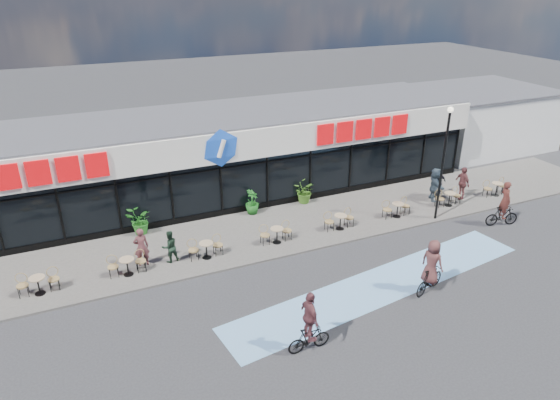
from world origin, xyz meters
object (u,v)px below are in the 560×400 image
(pedestrian_b, at_px, (435,184))
(lamp_post, at_px, (444,155))
(potted_plant_right, at_px, (303,192))
(patron_right, at_px, (170,247))
(pedestrian_c, at_px, (439,183))
(cyclist_b, at_px, (503,209))
(cyclist_a, at_px, (431,271))
(potted_plant_left, at_px, (139,222))
(potted_plant_mid, at_px, (252,202))
(patron_left, at_px, (141,247))
(pedestrian_a, at_px, (462,183))

(pedestrian_b, bearing_deg, lamp_post, 165.94)
(potted_plant_right, relative_size, patron_right, 0.88)
(pedestrian_c, xyz_separation_m, cyclist_b, (0.70, -3.92, -0.04))
(pedestrian_c, xyz_separation_m, cyclist_a, (-6.28, -7.03, 0.02))
(potted_plant_left, height_order, potted_plant_right, potted_plant_left)
(potted_plant_mid, relative_size, patron_left, 0.73)
(patron_left, distance_m, cyclist_a, 11.80)
(pedestrian_a, bearing_deg, patron_right, -84.14)
(potted_plant_mid, bearing_deg, pedestrian_c, -12.00)
(patron_left, bearing_deg, pedestrian_c, -177.04)
(patron_left, bearing_deg, cyclist_a, 147.94)
(lamp_post, bearing_deg, potted_plant_left, 162.73)
(lamp_post, distance_m, pedestrian_a, 4.07)
(pedestrian_b, bearing_deg, patron_left, 113.89)
(lamp_post, xyz_separation_m, potted_plant_right, (-5.30, 4.40, -2.73))
(pedestrian_a, bearing_deg, pedestrian_b, -99.88)
(pedestrian_a, height_order, pedestrian_c, pedestrian_a)
(cyclist_a, distance_m, cyclist_b, 7.64)
(potted_plant_right, distance_m, pedestrian_a, 8.74)
(patron_left, xyz_separation_m, pedestrian_b, (15.70, 0.39, 0.06))
(patron_left, xyz_separation_m, pedestrian_c, (16.21, 0.66, -0.05))
(pedestrian_b, bearing_deg, patron_right, 114.81)
(potted_plant_left, relative_size, patron_right, 0.88)
(pedestrian_c, distance_m, cyclist_b, 3.98)
(lamp_post, relative_size, patron_left, 3.32)
(patron_right, distance_m, pedestrian_a, 16.10)
(lamp_post, bearing_deg, potted_plant_mid, 152.60)
(potted_plant_left, relative_size, cyclist_b, 0.55)
(pedestrian_a, relative_size, pedestrian_b, 0.99)
(potted_plant_right, xyz_separation_m, pedestrian_a, (8.22, -2.96, 0.28))
(patron_right, distance_m, cyclist_a, 10.74)
(pedestrian_a, xyz_separation_m, pedestrian_c, (-1.02, 0.69, -0.09))
(potted_plant_right, relative_size, pedestrian_c, 0.78)
(lamp_post, relative_size, potted_plant_mid, 4.52)
(pedestrian_a, bearing_deg, patron_left, -84.87)
(lamp_post, xyz_separation_m, pedestrian_b, (1.37, 1.86, -2.44))
(lamp_post, distance_m, cyclist_b, 4.07)
(patron_left, bearing_deg, pedestrian_b, -177.97)
(pedestrian_b, bearing_deg, pedestrian_a, -82.63)
(patron_right, bearing_deg, patron_left, -20.24)
(potted_plant_right, distance_m, pedestrian_b, 7.15)
(potted_plant_mid, relative_size, potted_plant_right, 1.00)
(potted_plant_mid, bearing_deg, lamp_post, -27.40)
(lamp_post, height_order, cyclist_a, lamp_post)
(pedestrian_a, height_order, cyclist_a, cyclist_a)
(potted_plant_right, distance_m, patron_left, 9.49)
(pedestrian_c, bearing_deg, potted_plant_left, -12.40)
(potted_plant_mid, height_order, pedestrian_b, pedestrian_b)
(potted_plant_left, relative_size, patron_left, 0.74)
(potted_plant_right, distance_m, pedestrian_c, 7.55)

